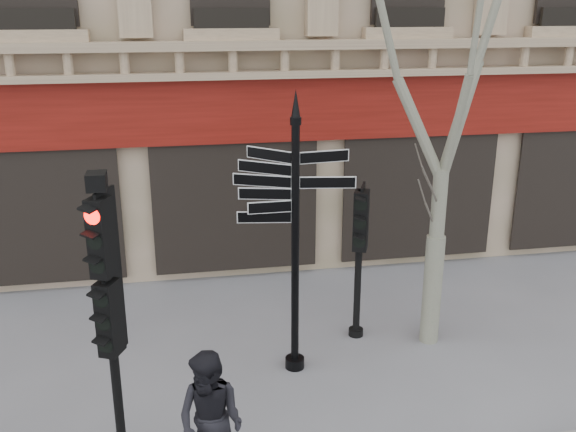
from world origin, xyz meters
name	(u,v)px	position (x,y,z in m)	size (l,w,h in m)	color
ground	(273,413)	(0.00, 0.00, 0.00)	(80.00, 80.00, 0.00)	slate
fingerpost	(295,189)	(0.54, 1.14, 3.00)	(2.37, 2.37, 4.47)	black
traffic_signal_main	(107,287)	(-2.07, -0.55, 2.41)	(0.51, 0.45, 3.81)	black
traffic_signal_secondary	(359,236)	(1.80, 1.98, 1.87)	(0.54, 0.47, 2.68)	black
plane_tree	(453,27)	(3.01, 1.59, 5.26)	(2.82, 2.82, 7.50)	gray
pedestrian_b	(211,422)	(-0.95, -1.30, 0.90)	(0.88, 0.68, 1.80)	black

